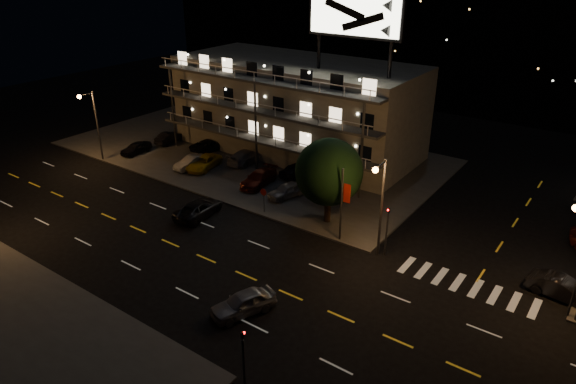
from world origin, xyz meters
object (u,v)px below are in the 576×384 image
Objects in this scene: road_car_west at (199,209)px; side_car_0 at (562,288)px; lot_car_2 at (204,163)px; lot_car_7 at (247,156)px; tree at (328,174)px; lot_car_4 at (287,190)px; road_car_east at (243,303)px.

side_car_0 is at bearing -175.05° from road_car_west.
lot_car_2 is 0.92× the size of lot_car_7.
lot_car_7 is (-14.45, 6.54, -3.72)m from tree.
tree reaches higher than road_car_west.
tree is 17.78m from lot_car_2.
lot_car_7 reaches higher than lot_car_4.
road_car_west is (-4.31, -7.53, -0.11)m from lot_car_4.
tree is 1.66× the size of side_car_0.
lot_car_2 is at bearing 161.75° from road_car_east.
lot_car_7 is 12.93m from road_car_west.
lot_car_2 is at bearing -54.53° from road_car_west.
lot_car_4 is at bearing 91.81° from side_car_0.
road_car_east is at bearing -81.48° from tree.
tree is at bearing 96.36° from side_car_0.
tree is at bearing -156.91° from road_car_west.
lot_car_4 is 0.77× the size of road_car_west.
lot_car_7 is (2.74, 4.04, 0.09)m from lot_car_2.
lot_car_7 is (-8.77, 4.61, 0.08)m from lot_car_4.
side_car_0 is 29.25m from road_car_west.
road_car_west is (7.20, -8.10, -0.11)m from lot_car_2.
road_car_east is (16.52, -20.32, -0.15)m from lot_car_7.
tree is at bearing 120.47° from road_car_east.
lot_car_4 is (11.51, -0.57, 0.01)m from lot_car_2.
road_car_west is at bearing -103.18° from lot_car_4.
lot_car_7 reaches higher than road_car_east.
lot_car_4 is 0.89× the size of road_car_east.
lot_car_4 is at bearing 138.21° from road_car_east.
tree is at bearing -19.52° from lot_car_2.
tree is 7.10m from lot_car_4.
road_car_east is 14.57m from road_car_west.
lot_car_2 reaches higher than road_car_west.
lot_car_2 is 4.88m from lot_car_7.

